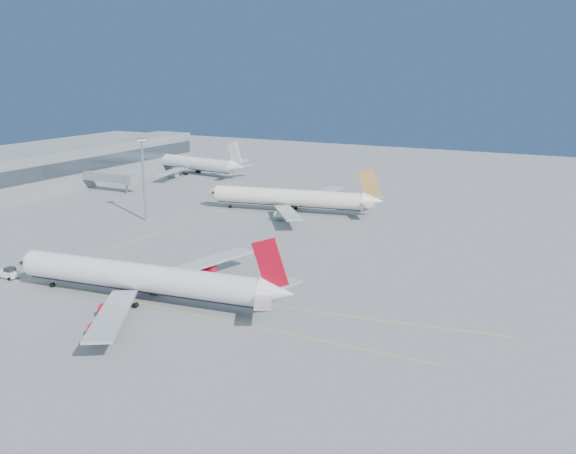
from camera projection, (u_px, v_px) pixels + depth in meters
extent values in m
plane|color=slate|center=(216.00, 288.00, 133.52)|extent=(500.00, 500.00, 0.00)
cube|color=gray|center=(91.00, 163.00, 255.89)|extent=(18.00, 110.00, 15.00)
cube|color=#3F4C59|center=(109.00, 161.00, 251.47)|extent=(0.40, 107.80, 5.00)
cube|color=gray|center=(107.00, 177.00, 236.39)|extent=(22.00, 3.00, 3.00)
cylinder|color=gray|center=(127.00, 186.00, 233.05)|extent=(0.70, 0.70, 5.20)
cube|color=gray|center=(131.00, 180.00, 231.53)|extent=(3.20, 3.60, 3.40)
cube|color=yellow|center=(198.00, 315.00, 119.21)|extent=(90.00, 0.18, 0.02)
cube|color=yellow|center=(200.00, 297.00, 128.33)|extent=(118.86, 16.88, 0.02)
cube|color=yellow|center=(155.00, 234.00, 177.09)|extent=(0.18, 140.00, 0.02)
cylinder|color=white|center=(138.00, 277.00, 125.57)|extent=(52.54, 11.01, 5.41)
cone|color=white|center=(25.00, 262.00, 135.33)|extent=(4.76, 5.83, 5.41)
cone|color=white|center=(278.00, 292.00, 115.26)|extent=(7.05, 5.82, 5.14)
cube|color=black|center=(31.00, 260.00, 134.58)|extent=(2.04, 5.27, 0.65)
cube|color=#B7B7BC|center=(112.00, 314.00, 110.56)|extent=(18.48, 25.47, 0.51)
cube|color=#B7B7BC|center=(198.00, 265.00, 138.03)|extent=(13.70, 27.09, 0.51)
cube|color=red|center=(270.00, 264.00, 114.47)|extent=(7.18, 1.19, 9.87)
cylinder|color=gray|center=(52.00, 280.00, 133.79)|extent=(0.22, 0.22, 2.15)
cylinder|color=black|center=(52.00, 285.00, 134.05)|extent=(1.09, 0.76, 1.03)
cylinder|color=gray|center=(132.00, 300.00, 122.58)|extent=(0.30, 0.30, 2.15)
cylinder|color=black|center=(133.00, 305.00, 122.84)|extent=(1.11, 0.95, 1.03)
cylinder|color=gray|center=(154.00, 287.00, 129.51)|extent=(0.30, 0.30, 2.15)
cylinder|color=black|center=(154.00, 292.00, 129.77)|extent=(1.11, 0.95, 1.03)
cylinder|color=red|center=(112.00, 311.00, 116.71)|extent=(4.70, 2.80, 2.33)
cylinder|color=red|center=(102.00, 331.00, 107.98)|extent=(4.70, 2.80, 2.33)
cylinder|color=red|center=(171.00, 277.00, 135.35)|extent=(4.70, 2.80, 2.33)
cylinder|color=red|center=(206.00, 268.00, 141.33)|extent=(4.70, 2.80, 2.33)
cylinder|color=#F0E9CC|center=(288.00, 197.00, 202.28)|extent=(48.20, 13.47, 5.26)
cone|color=#F0E9CC|center=(212.00, 193.00, 209.72)|extent=(5.00, 5.90, 5.26)
cone|color=#F0E9CC|center=(373.00, 201.00, 194.35)|extent=(7.23, 6.04, 5.00)
cube|color=black|center=(217.00, 191.00, 209.09)|extent=(2.32, 5.18, 0.65)
cube|color=#B7B7BC|center=(288.00, 212.00, 187.91)|extent=(19.02, 23.72, 0.51)
cube|color=#B7B7BC|center=(313.00, 194.00, 214.80)|extent=(11.72, 26.16, 0.51)
cube|color=gold|center=(369.00, 184.00, 193.50)|extent=(7.07, 1.64, 9.77)
cylinder|color=gray|center=(230.00, 203.00, 208.68)|extent=(0.22, 0.22, 2.12)
cylinder|color=black|center=(230.00, 207.00, 208.94)|extent=(1.11, 0.81, 1.02)
cylinder|color=gray|center=(287.00, 210.00, 199.32)|extent=(0.30, 0.30, 2.12)
cylinder|color=black|center=(287.00, 213.00, 199.58)|extent=(1.14, 0.99, 1.02)
cylinder|color=gray|center=(294.00, 205.00, 206.25)|extent=(0.30, 0.30, 2.12)
cylinder|color=black|center=(294.00, 208.00, 206.51)|extent=(1.14, 0.99, 1.02)
cylinder|color=#B7B7BC|center=(282.00, 216.00, 191.49)|extent=(4.76, 3.04, 2.31)
cylinder|color=#B7B7BC|center=(303.00, 200.00, 213.58)|extent=(4.76, 3.04, 2.31)
cylinder|color=white|center=(190.00, 163.00, 275.23)|extent=(47.48, 12.93, 5.29)
cone|color=white|center=(149.00, 158.00, 290.06)|extent=(5.06, 5.91, 5.29)
cone|color=white|center=(238.00, 167.00, 259.56)|extent=(7.35, 6.04, 5.03)
cube|color=black|center=(152.00, 157.00, 288.89)|extent=(2.31, 5.21, 0.66)
cube|color=#B7B7BC|center=(173.00, 171.00, 261.90)|extent=(11.95, 25.84, 0.52)
cube|color=#B7B7BC|center=(220.00, 163.00, 284.28)|extent=(18.74, 23.62, 0.52)
cube|color=silver|center=(235.00, 154.00, 259.11)|extent=(7.24, 1.61, 10.00)
cylinder|color=gray|center=(159.00, 166.00, 287.19)|extent=(0.23, 0.23, 2.17)
cylinder|color=black|center=(160.00, 168.00, 287.45)|extent=(1.13, 0.82, 1.04)
cylinder|color=gray|center=(186.00, 171.00, 272.52)|extent=(0.30, 0.30, 2.17)
cylinder|color=black|center=(186.00, 174.00, 272.79)|extent=(1.16, 1.01, 1.04)
cylinder|color=gray|center=(198.00, 169.00, 278.42)|extent=(0.30, 0.30, 2.17)
cylinder|color=black|center=(198.00, 172.00, 278.68)|extent=(1.16, 1.01, 1.04)
cylinder|color=#B7B7BC|center=(173.00, 174.00, 265.86)|extent=(4.86, 3.07, 2.36)
cylinder|color=#B7B7BC|center=(212.00, 167.00, 284.25)|extent=(4.86, 3.07, 2.36)
cube|color=white|center=(8.00, 274.00, 139.68)|extent=(4.54, 2.40, 1.34)
cube|color=black|center=(10.00, 270.00, 139.16)|extent=(1.86, 1.96, 1.00)
cylinder|color=black|center=(8.00, 274.00, 141.49)|extent=(0.80, 0.42, 0.78)
cylinder|color=black|center=(9.00, 279.00, 138.16)|extent=(0.80, 0.42, 0.78)
cylinder|color=black|center=(18.00, 276.00, 140.22)|extent=(0.80, 0.42, 0.78)
cylinder|color=gray|center=(144.00, 180.00, 189.57)|extent=(0.68, 0.68, 24.28)
cube|color=gray|center=(141.00, 139.00, 186.57)|extent=(2.14, 2.14, 0.49)
cube|color=white|center=(142.00, 140.00, 186.66)|extent=(1.55, 1.55, 0.24)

